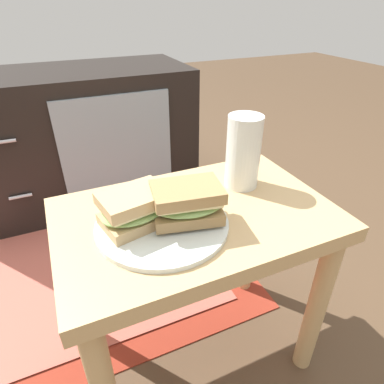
{
  "coord_description": "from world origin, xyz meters",
  "views": [
    {
      "loc": [
        -0.23,
        -0.5,
        0.84
      ],
      "look_at": [
        -0.01,
        0.0,
        0.51
      ],
      "focal_mm": 30.78,
      "sensor_mm": 36.0,
      "label": 1
    }
  ],
  "objects_px": {
    "beer_glass": "(243,153)",
    "plate": "(162,224)",
    "tv_cabinet": "(80,138)",
    "sandwich_back": "(187,202)",
    "sandwich_front": "(135,210)"
  },
  "relations": [
    {
      "from": "beer_glass",
      "to": "plate",
      "type": "bearing_deg",
      "value": -160.53
    },
    {
      "from": "tv_cabinet",
      "to": "beer_glass",
      "type": "height_order",
      "value": "beer_glass"
    },
    {
      "from": "tv_cabinet",
      "to": "beer_glass",
      "type": "bearing_deg",
      "value": -73.06
    },
    {
      "from": "plate",
      "to": "sandwich_back",
      "type": "relative_size",
      "value": 1.64
    },
    {
      "from": "tv_cabinet",
      "to": "beer_glass",
      "type": "xyz_separation_m",
      "value": [
        0.27,
        -0.89,
        0.25
      ]
    },
    {
      "from": "plate",
      "to": "sandwich_back",
      "type": "height_order",
      "value": "sandwich_back"
    },
    {
      "from": "plate",
      "to": "beer_glass",
      "type": "height_order",
      "value": "beer_glass"
    },
    {
      "from": "sandwich_front",
      "to": "beer_glass",
      "type": "bearing_deg",
      "value": 13.84
    },
    {
      "from": "beer_glass",
      "to": "sandwich_front",
      "type": "bearing_deg",
      "value": -166.16
    },
    {
      "from": "plate",
      "to": "sandwich_back",
      "type": "xyz_separation_m",
      "value": [
        0.05,
        -0.01,
        0.04
      ]
    },
    {
      "from": "sandwich_front",
      "to": "sandwich_back",
      "type": "distance_m",
      "value": 0.1
    },
    {
      "from": "sandwich_front",
      "to": "beer_glass",
      "type": "relative_size",
      "value": 0.89
    },
    {
      "from": "sandwich_front",
      "to": "beer_glass",
      "type": "distance_m",
      "value": 0.28
    },
    {
      "from": "sandwich_back",
      "to": "beer_glass",
      "type": "relative_size",
      "value": 0.94
    },
    {
      "from": "sandwich_back",
      "to": "beer_glass",
      "type": "xyz_separation_m",
      "value": [
        0.17,
        0.09,
        0.03
      ]
    }
  ]
}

